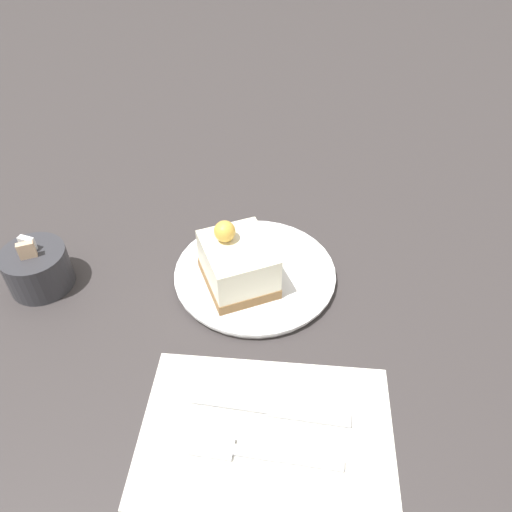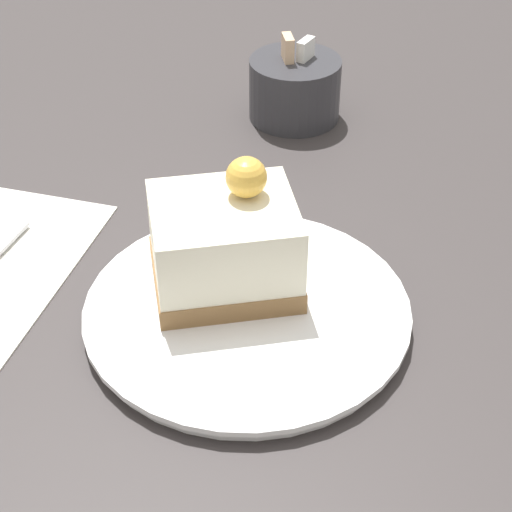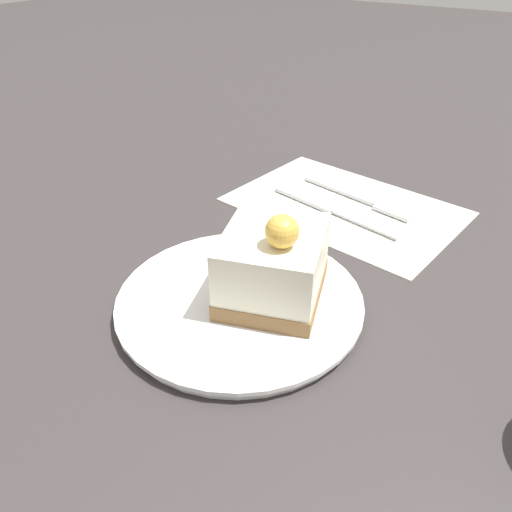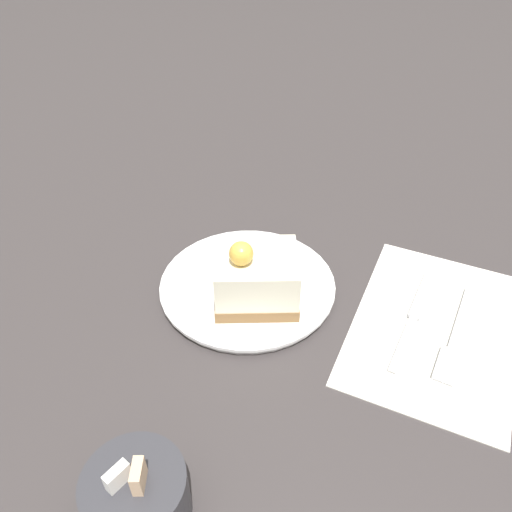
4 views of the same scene
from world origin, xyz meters
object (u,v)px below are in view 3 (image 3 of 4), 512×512
knife (322,206)px  fork (366,200)px  cake_slice (273,264)px  plate (240,301)px

knife → fork: bearing=150.6°
cake_slice → plate: bearing=-70.2°
plate → fork: 0.24m
plate → fork: size_ratio=1.39×
cake_slice → fork: size_ratio=0.75×
cake_slice → fork: 0.23m
cake_slice → fork: (-0.23, -0.01, -0.04)m
cake_slice → knife: cake_slice is taller
knife → cake_slice: bearing=24.8°
fork → knife: size_ratio=0.90×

